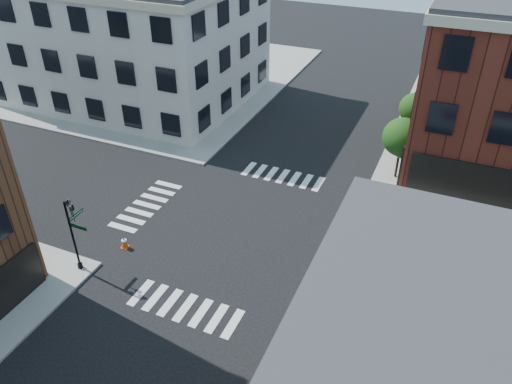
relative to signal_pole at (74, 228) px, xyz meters
The scene contains 8 objects.
ground 9.90m from the signal_pole, 44.81° to the left, with size 120.00×120.00×0.00m, color black.
sidewalk_nw 31.27m from the signal_pole, 117.29° to the left, with size 30.00×30.00×0.15m, color gray.
building_nw 25.92m from the signal_pole, 118.43° to the left, with size 22.00×16.00×11.00m, color beige.
tree_near 21.94m from the signal_pole, 49.38° to the left, with size 2.69×2.69×4.49m.
tree_far 26.78m from the signal_pole, 57.77° to the left, with size 2.43×2.43×4.07m.
signal_pole is the anchor object (origin of this frame).
box_truck 16.95m from the signal_pole, ahead, with size 7.53×3.05×3.33m.
traffic_cone 3.64m from the signal_pole, 67.41° to the left, with size 0.47×0.47×0.79m.
Camera 1 is at (10.47, -22.08, 18.91)m, focal length 35.00 mm.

